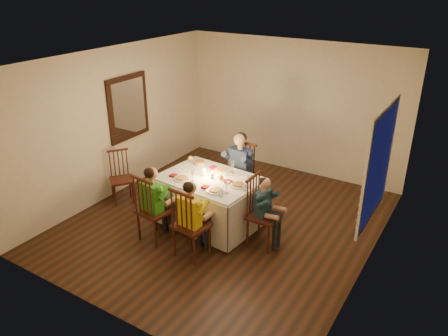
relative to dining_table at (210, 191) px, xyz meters
The scene contains 26 objects.
ground 0.62m from the dining_table, 36.13° to the left, with size 5.00×5.00×0.00m, color black.
wall_left 2.19m from the dining_table, behind, with size 0.02×5.00×2.60m, color silver.
wall_right 2.55m from the dining_table, ahead, with size 0.02×5.00×2.60m, color silver.
wall_back 2.75m from the dining_table, 85.83° to the left, with size 4.50×0.02×2.60m, color silver.
ceiling 2.04m from the dining_table, 36.13° to the left, with size 5.00×5.00×0.00m, color white.
dining_table is the anchor object (origin of this frame).
chair_adult 0.99m from the dining_table, 85.21° to the left, with size 0.45×0.43×1.09m, color #38180F, non-canonical shape.
chair_near_left 1.10m from the dining_table, 117.94° to the right, with size 0.45×0.43×1.09m, color #38180F, non-canonical shape.
chair_near_right 1.07m from the dining_table, 72.68° to the right, with size 0.45×0.43×1.09m, color #38180F, non-canonical shape.
chair_end 1.16m from the dining_table, ahead, with size 0.45×0.43×1.09m, color #38180F, non-canonical shape.
chair_extra 1.81m from the dining_table, behind, with size 0.38×0.36×0.92m, color #38180F, non-canonical shape.
adult 0.99m from the dining_table, 85.21° to the left, with size 0.48×0.44×1.30m, color navy, non-canonical shape.
child_green 1.10m from the dining_table, 117.94° to the right, with size 0.42×0.39×1.19m, color green, non-canonical shape.
child_yellow 1.07m from the dining_table, 72.68° to the right, with size 0.41×0.38×1.17m, color yellow, non-canonical shape.
child_teal 1.16m from the dining_table, ahead, with size 0.36×0.33×1.09m, color #1A3642, non-canonical shape.
setting_adult 0.39m from the dining_table, 83.67° to the left, with size 0.26×0.26×0.02m, color silver.
setting_green 0.49m from the dining_table, 140.76° to the right, with size 0.26×0.26×0.02m, color silver.
setting_yellow 0.52m from the dining_table, 46.48° to the right, with size 0.26×0.26×0.02m, color silver.
setting_teal 0.57m from the dining_table, ahead, with size 0.26×0.26×0.02m, color silver.
candle_left 0.30m from the dining_table, behind, with size 0.06×0.06×0.10m, color white.
candle_right 0.28m from the dining_table, ahead, with size 0.06×0.06×0.10m, color white.
squash 0.79m from the dining_table, 149.27° to the left, with size 0.09×0.09×0.09m, color yellow.
orange_fruit 0.33m from the dining_table, 11.53° to the left, with size 0.08×0.08×0.08m, color orange.
serving_bowl 0.59m from the dining_table, 141.40° to the left, with size 0.21×0.21×0.05m, color silver.
wall_mirror 2.27m from the dining_table, 167.73° to the left, with size 0.06×0.95×1.15m.
window_blinds 2.58m from the dining_table, ahead, with size 0.07×1.34×1.54m.
Camera 1 is at (3.22, -5.19, 3.71)m, focal length 35.00 mm.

